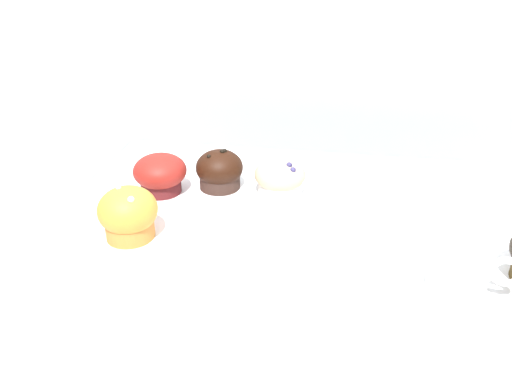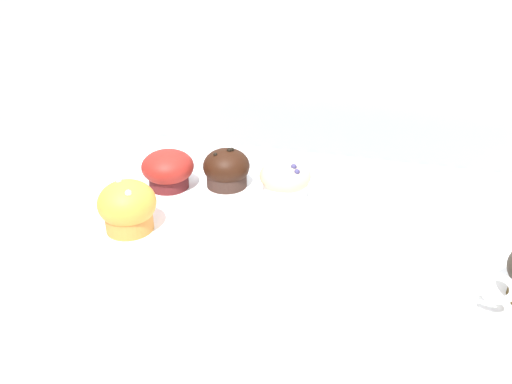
{
  "view_description": "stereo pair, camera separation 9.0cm",
  "coord_description": "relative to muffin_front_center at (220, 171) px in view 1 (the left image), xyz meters",
  "views": [
    {
      "loc": [
        -0.0,
        -0.79,
        1.39
      ],
      "look_at": [
        -0.13,
        0.0,
        0.98
      ],
      "focal_mm": 35.0,
      "sensor_mm": 36.0,
      "label": 1
    },
    {
      "loc": [
        0.09,
        -0.77,
        1.39
      ],
      "look_at": [
        -0.13,
        0.0,
        0.98
      ],
      "focal_mm": 35.0,
      "sensor_mm": 36.0,
      "label": 2
    }
  ],
  "objects": [
    {
      "name": "muffin_back_left",
      "position": [
        -0.11,
        -0.21,
        0.01
      ],
      "size": [
        0.1,
        0.1,
        0.09
      ],
      "color": "#C47933",
      "rests_on": "display_counter"
    },
    {
      "name": "muffin_front_center",
      "position": [
        0.0,
        0.0,
        0.0
      ],
      "size": [
        0.1,
        0.1,
        0.08
      ],
      "color": "#33211B",
      "rests_on": "display_counter"
    },
    {
      "name": "price_card",
      "position": [
        0.24,
        -0.23,
        -0.01
      ],
      "size": [
        0.06,
        0.06,
        0.06
      ],
      "color": "white",
      "rests_on": "display_counter"
    },
    {
      "name": "coffee_cup",
      "position": [
        0.41,
        -0.27,
        0.01
      ],
      "size": [
        0.12,
        0.08,
        0.08
      ],
      "color": "white",
      "rests_on": "display_counter"
    },
    {
      "name": "muffin_front_left",
      "position": [
        0.12,
        -0.01,
        -0.0
      ],
      "size": [
        0.1,
        0.1,
        0.07
      ],
      "color": "silver",
      "rests_on": "display_counter"
    },
    {
      "name": "wall_back",
      "position": [
        0.22,
        0.5,
        -0.07
      ],
      "size": [
        3.2,
        0.1,
        1.8
      ],
      "primitive_type": "cube",
      "color": "#A8B2B7",
      "rests_on": "ground"
    },
    {
      "name": "serving_plate",
      "position": [
        0.48,
        -0.02,
        -0.03
      ],
      "size": [
        0.22,
        0.22,
        0.01
      ],
      "color": "white",
      "rests_on": "display_counter"
    },
    {
      "name": "muffin_front_right",
      "position": [
        -0.11,
        -0.04,
        0.0
      ],
      "size": [
        0.11,
        0.11,
        0.08
      ],
      "color": "#50181A",
      "rests_on": "display_counter"
    }
  ]
}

